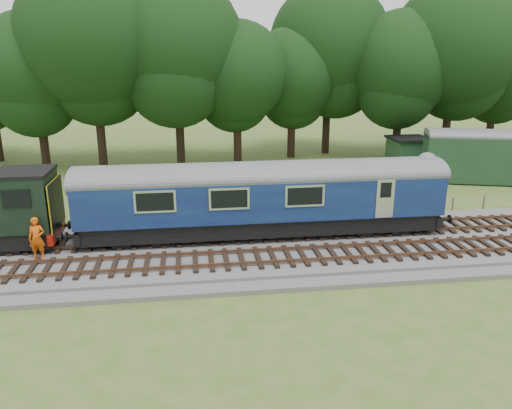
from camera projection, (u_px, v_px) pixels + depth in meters
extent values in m
plane|color=#425C22|center=(267.00, 252.00, 24.22)|extent=(120.00, 120.00, 0.00)
cube|color=#4C4C4F|center=(267.00, 248.00, 24.17)|extent=(70.00, 7.00, 0.35)
cube|color=brown|center=(265.00, 237.00, 24.72)|extent=(66.50, 0.07, 0.14)
cube|color=brown|center=(261.00, 228.00, 26.08)|extent=(66.50, 0.07, 0.14)
cube|color=brown|center=(276.00, 261.00, 21.88)|extent=(66.50, 0.07, 0.14)
cube|color=brown|center=(270.00, 249.00, 23.24)|extent=(66.50, 0.07, 0.14)
cube|color=black|center=(263.00, 222.00, 25.23)|extent=(17.46, 2.52, 0.85)
cube|color=#0E174C|center=(263.00, 195.00, 24.82)|extent=(18.00, 2.80, 2.05)
cube|color=yellow|center=(433.00, 195.00, 26.11)|extent=(0.06, 2.74, 1.30)
cube|color=black|center=(376.00, 220.00, 26.08)|extent=(2.60, 2.00, 0.55)
cube|color=black|center=(142.00, 231.00, 24.51)|extent=(2.60, 2.00, 0.55)
cube|color=black|center=(26.00, 200.00, 23.30)|extent=(2.40, 2.55, 2.60)
cube|color=#9F160C|center=(57.00, 231.00, 23.92)|extent=(0.25, 2.60, 0.55)
cube|color=yellow|center=(56.00, 203.00, 23.53)|extent=(0.06, 2.55, 2.30)
imported|color=#E5560C|center=(37.00, 238.00, 22.28)|extent=(0.73, 0.49, 1.95)
cube|color=#1A3923|center=(408.00, 154.00, 41.59)|extent=(2.90, 2.90, 2.39)
cube|color=black|center=(410.00, 138.00, 41.21)|extent=(3.19, 3.19, 0.19)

